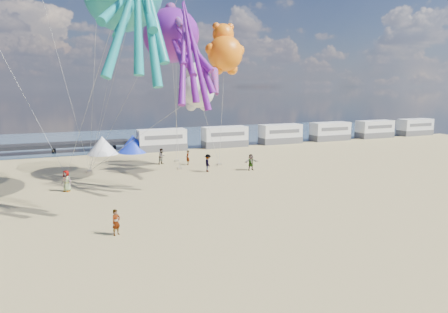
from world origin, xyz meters
The scene contains 26 objects.
ground centered at (0.00, 0.00, 0.00)m, with size 120.00×120.00×0.00m, color tan.
water centered at (0.00, 55.00, 0.02)m, with size 120.00×120.00×0.00m, color #324A61.
motorhome_0 centered at (6.00, 40.00, 1.50)m, with size 6.60×2.50×3.00m, color silver.
motorhome_1 centered at (15.50, 40.00, 1.50)m, with size 6.60×2.50×3.00m, color silver.
motorhome_2 centered at (25.00, 40.00, 1.50)m, with size 6.60×2.50×3.00m, color silver.
motorhome_3 centered at (34.50, 40.00, 1.50)m, with size 6.60×2.50×3.00m, color silver.
motorhome_4 centered at (44.00, 40.00, 1.50)m, with size 6.60×2.50×3.00m, color silver.
motorhome_5 centered at (53.50, 40.00, 1.50)m, with size 6.60×2.50×3.00m, color silver.
tent_white centered at (-2.00, 40.00, 1.20)m, with size 4.00×4.00×2.40m, color white.
tent_blue centered at (2.00, 40.00, 1.20)m, with size 4.00×4.00×2.40m, color #1933CC.
standing_person centered at (-4.30, 9.33, 0.80)m, with size 0.58×0.38×1.59m, color tan.
beachgoer_0 centered at (-6.82, 21.36, 0.91)m, with size 0.67×0.44×1.83m, color #7F6659.
beachgoer_2 centered at (7.06, 24.28, 0.93)m, with size 0.91×0.71×1.87m, color #7F6659.
beachgoer_4 centered at (11.58, 23.26, 0.87)m, with size 1.02×0.43×1.75m, color #7F6659.
beachgoer_5 centered at (6.25, 28.78, 0.83)m, with size 1.53×0.49×1.65m, color #7F6659.
beachgoer_7 centered at (3.58, 30.17, 0.91)m, with size 0.89×0.58×1.83m, color #7F6659.
sandbag_a centered at (-6.75, 27.43, 0.11)m, with size 0.50×0.35×0.22m, color gray.
sandbag_b centered at (4.66, 26.66, 0.11)m, with size 0.50×0.35×0.22m, color gray.
sandbag_c centered at (9.47, 27.13, 0.11)m, with size 0.50×0.35×0.22m, color gray.
sandbag_d centered at (5.59, 31.18, 0.11)m, with size 0.50×0.35×0.22m, color gray.
sandbag_e centered at (-4.46, 28.67, 0.11)m, with size 0.50×0.35×0.22m, color gray.
kite_octopus_purple centered at (2.91, 22.58, 13.40)m, with size 4.28×9.98×11.40m, color #6A158A, non-canonical shape.
kite_panda centered at (5.87, 23.82, 8.40)m, with size 4.05×3.81×5.71m, color silver, non-canonical shape.
kite_teddy_orange centered at (9.59, 25.70, 12.26)m, with size 4.52×4.26×6.38m, color orange, non-canonical shape.
windsock_mid centered at (2.78, 20.30, 14.68)m, with size 1.00×5.66×5.66m, color red, non-canonical shape.
windsock_right centered at (6.62, 20.96, 9.24)m, with size 0.90×4.45×4.45m, color red, non-canonical shape.
Camera 1 is at (-7.05, -14.26, 8.79)m, focal length 32.00 mm.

